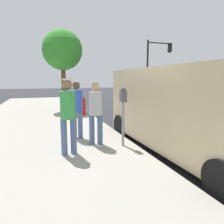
{
  "coord_description": "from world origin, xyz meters",
  "views": [
    {
      "loc": [
        3.29,
        4.46,
        1.86
      ],
      "look_at": [
        1.65,
        -0.39,
        1.05
      ],
      "focal_mm": 33.23,
      "sensor_mm": 36.0,
      "label": 1
    }
  ],
  "objects": [
    {
      "name": "fire_hydrant",
      "position": [
        1.45,
        -5.31,
        0.57
      ],
      "size": [
        0.24,
        0.24,
        0.86
      ],
      "color": "red",
      "rests_on": "sidewalk_slab"
    },
    {
      "name": "pedestrian_in_green",
      "position": [
        2.76,
        -0.19,
        1.14
      ],
      "size": [
        0.36,
        0.34,
        1.73
      ],
      "color": "#4C608C",
      "rests_on": "sidewalk_slab"
    },
    {
      "name": "ground_plane",
      "position": [
        0.0,
        0.0,
        0.0
      ],
      "size": [
        80.0,
        80.0,
        0.0
      ],
      "primitive_type": "plane",
      "color": "#2D2D33"
    },
    {
      "name": "sidewalk_slab",
      "position": [
        3.5,
        0.0,
        0.07
      ],
      "size": [
        5.0,
        32.0,
        0.15
      ],
      "primitive_type": "cube",
      "color": "#9E998E",
      "rests_on": "ground"
    },
    {
      "name": "parking_meter_near",
      "position": [
        1.35,
        -0.39,
        1.18
      ],
      "size": [
        0.14,
        0.18,
        1.52
      ],
      "color": "gray",
      "rests_on": "sidewalk_slab"
    },
    {
      "name": "pedestrian_in_blue",
      "position": [
        2.35,
        -1.49,
        1.1
      ],
      "size": [
        0.34,
        0.34,
        1.67
      ],
      "color": "#4C608C",
      "rests_on": "sidewalk_slab"
    },
    {
      "name": "traffic_light_corner",
      "position": [
        -6.43,
        -12.1,
        3.52
      ],
      "size": [
        2.48,
        0.42,
        5.2
      ],
      "color": "black",
      "rests_on": "ground"
    },
    {
      "name": "parked_van",
      "position": [
        -0.15,
        0.16,
        1.15
      ],
      "size": [
        2.23,
        5.25,
        2.15
      ],
      "color": "tan",
      "rests_on": "ground"
    },
    {
      "name": "street_tree",
      "position": [
        2.13,
        -7.28,
        3.38
      ],
      "size": [
        2.13,
        2.13,
        4.32
      ],
      "color": "brown",
      "rests_on": "sidewalk_slab"
    },
    {
      "name": "pedestrian_in_gray",
      "position": [
        1.99,
        -0.72,
        1.09
      ],
      "size": [
        0.34,
        0.34,
        1.65
      ],
      "color": "#4C608C",
      "rests_on": "sidewalk_slab"
    }
  ]
}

